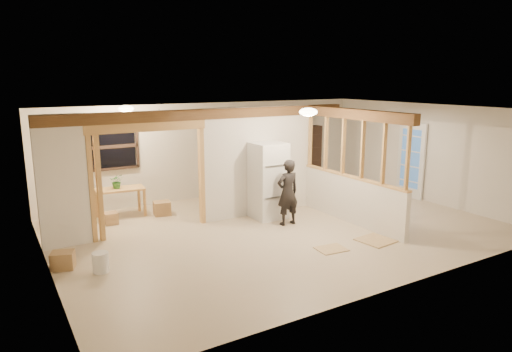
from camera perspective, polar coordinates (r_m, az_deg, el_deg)
floor at (r=9.78m, az=3.01°, el=-6.56°), size 9.00×6.50×0.01m
ceiling at (r=9.29m, az=3.18°, el=8.24°), size 9.00×6.50×0.01m
wall_back at (r=12.24m, az=-5.43°, el=3.26°), size 9.00×0.01×2.50m
wall_front at (r=7.07m, az=17.97°, el=-3.86°), size 9.00×0.01×2.50m
wall_left at (r=7.94m, az=-25.03°, el=-2.71°), size 0.01×6.50×2.50m
wall_right at (r=12.50m, az=20.51°, el=2.72°), size 0.01×6.50×2.50m
partition_left_stub at (r=9.15m, az=-23.06°, el=-0.69°), size 0.90×0.12×2.50m
partition_center at (r=10.55m, az=0.36°, el=1.89°), size 2.80×0.12×2.50m
doorway_frame at (r=9.52m, az=-13.15°, el=-0.48°), size 2.46×0.14×2.20m
header_beam_back at (r=9.84m, az=-5.67°, el=7.72°), size 7.00×0.18×0.22m
header_beam_right at (r=9.98m, az=12.19°, el=7.57°), size 0.18×3.30×0.22m
pony_wall at (r=10.29m, az=11.73°, el=-2.92°), size 0.12×3.20×1.00m
stud_partition at (r=10.06m, az=12.01°, el=3.48°), size 0.14×3.20×1.32m
window_back at (r=11.26m, az=-17.32°, el=3.53°), size 1.12×0.10×1.10m
french_door at (r=12.73m, az=18.80°, el=1.86°), size 0.12×0.86×2.00m
ceiling_dome_main at (r=9.06m, az=6.55°, el=7.96°), size 0.36×0.36×0.16m
ceiling_dome_util at (r=10.35m, az=-15.94°, el=8.09°), size 0.32×0.32×0.14m
hanging_bulb at (r=9.86m, az=-11.95°, el=6.36°), size 0.07×0.07×0.07m
refrigerator at (r=10.29m, az=1.53°, el=-0.59°), size 0.71×0.69×1.72m
woman at (r=9.85m, az=3.98°, el=-2.05°), size 0.53×0.35×1.44m
work_table at (r=10.92m, az=-16.54°, el=-3.19°), size 1.12×0.64×0.67m
potted_plant at (r=10.81m, az=-16.99°, el=-0.61°), size 0.36×0.33×0.34m
shop_vac at (r=10.62m, az=-22.85°, el=-4.42°), size 0.56×0.56×0.55m
bookshelf at (r=13.66m, az=6.37°, el=2.56°), size 0.87×0.29×1.75m
bucket at (r=8.03m, az=-18.85°, el=-10.17°), size 0.29×0.29×0.34m
box_util_a at (r=10.87m, az=-11.67°, el=-3.96°), size 0.42×0.38×0.32m
box_util_b at (r=10.50m, az=-17.65°, el=-5.05°), size 0.29×0.29×0.25m
box_front at (r=8.39m, az=-23.00°, el=-9.67°), size 0.44×0.40×0.29m
floor_panel_near at (r=9.33m, az=14.74°, el=-7.79°), size 0.69×0.69×0.02m
floor_panel_far at (r=8.72m, az=9.39°, el=-8.99°), size 0.58×0.49×0.02m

